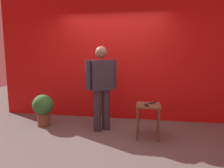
% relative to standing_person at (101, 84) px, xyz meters
% --- Properties ---
extents(ground_plane, '(12.00, 12.00, 0.00)m').
position_rel_standing_person_xyz_m(ground_plane, '(0.09, -0.55, -0.95)').
color(ground_plane, '#59544F').
extents(back_wall_red, '(5.63, 0.12, 2.93)m').
position_rel_standing_person_xyz_m(back_wall_red, '(0.09, 0.89, 0.52)').
color(back_wall_red, red).
rests_on(back_wall_red, ground_plane).
extents(standing_person, '(0.60, 0.49, 1.70)m').
position_rel_standing_person_xyz_m(standing_person, '(0.00, 0.00, 0.00)').
color(standing_person, '#2D2D38').
rests_on(standing_person, ground_plane).
extents(side_table, '(0.44, 0.44, 0.63)m').
position_rel_standing_person_xyz_m(side_table, '(0.93, -0.21, -0.45)').
color(side_table, brown).
rests_on(side_table, ground_plane).
extents(cell_phone, '(0.09, 0.15, 0.01)m').
position_rel_standing_person_xyz_m(cell_phone, '(0.89, -0.31, -0.32)').
color(cell_phone, black).
rests_on(cell_phone, side_table).
extents(tv_remote, '(0.15, 0.15, 0.02)m').
position_rel_standing_person_xyz_m(tv_remote, '(1.00, -0.12, -0.31)').
color(tv_remote, black).
rests_on(tv_remote, side_table).
extents(potted_plant, '(0.44, 0.44, 0.69)m').
position_rel_standing_person_xyz_m(potted_plant, '(-1.30, 0.03, -0.54)').
color(potted_plant, brown).
rests_on(potted_plant, ground_plane).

